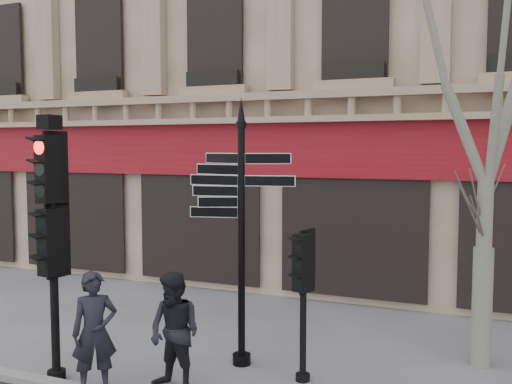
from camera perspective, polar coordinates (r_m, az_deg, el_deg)
fingerpost at (r=9.38m, az=-1.48°, el=0.52°), size 1.99×1.99×4.47m
traffic_signal_main at (r=9.33m, az=-19.72°, el=-2.15°), size 0.49×0.37×4.14m
traffic_signal_secondary at (r=8.94m, az=4.76°, el=-8.61°), size 0.46×0.38×2.33m
plane_tree at (r=10.19m, az=22.40°, el=14.17°), size 2.91×2.91×7.73m
pedestrian_a at (r=9.03m, az=-15.84°, el=-13.35°), size 0.79×0.77×1.82m
pedestrian_b at (r=8.86m, az=-8.13°, el=-13.70°), size 0.97×0.82×1.79m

